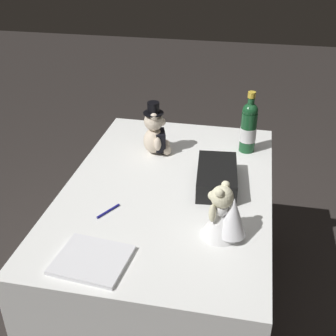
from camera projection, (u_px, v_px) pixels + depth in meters
ground_plane at (168, 306)px, 2.46m from camera, size 12.00×12.00×0.00m
reception_table at (168, 252)px, 2.26m from camera, size 1.44×0.96×0.79m
teddy_bear_groom at (156, 133)px, 2.31m from camera, size 0.16×0.15×0.28m
teddy_bear_bride at (224, 215)px, 1.70m from camera, size 0.16×0.20×0.23m
champagne_bottle at (249, 127)px, 2.31m from camera, size 0.08×0.08×0.33m
signing_pen at (107, 212)px, 1.88m from camera, size 0.12×0.07×0.01m
gift_case_black at (217, 177)px, 2.05m from camera, size 0.35×0.21×0.10m
guestbook at (92, 260)px, 1.61m from camera, size 0.25×0.28×0.02m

